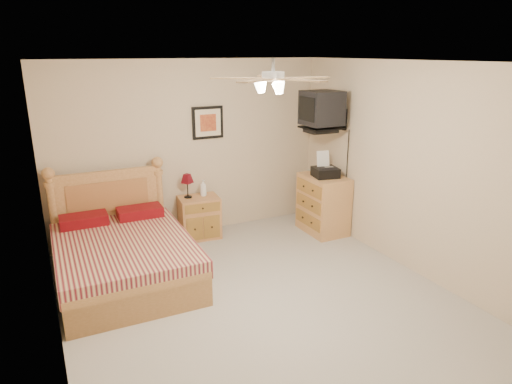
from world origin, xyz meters
TOP-DOWN VIEW (x-y plane):
  - floor at (0.00, 0.00)m, footprint 4.50×4.50m
  - ceiling at (0.00, 0.00)m, footprint 4.00×4.50m
  - wall_back at (0.00, 2.25)m, footprint 4.00×0.04m
  - wall_front at (0.00, -2.25)m, footprint 4.00×0.04m
  - wall_left at (-2.00, 0.00)m, footprint 0.04×4.50m
  - wall_right at (2.00, 0.00)m, footprint 0.04×4.50m
  - bed at (-1.22, 1.12)m, footprint 1.49×1.94m
  - nightstand at (0.01, 2.00)m, footprint 0.59×0.47m
  - table_lamp at (-0.12, 2.07)m, footprint 0.22×0.22m
  - lotion_bottle at (0.10, 2.04)m, footprint 0.11×0.11m
  - framed_picture at (0.27, 2.23)m, footprint 0.46×0.04m
  - dresser at (1.73, 1.39)m, footprint 0.51×0.73m
  - fax_machine at (1.72, 1.35)m, footprint 0.40×0.42m
  - magazine_lower at (1.69, 1.60)m, footprint 0.26×0.33m
  - magazine_upper at (1.70, 1.64)m, footprint 0.24×0.28m
  - wall_tv at (1.75, 1.34)m, footprint 0.56×0.46m
  - ceiling_fan at (0.00, -0.20)m, footprint 1.14×1.14m

SIDE VIEW (x-z plane):
  - floor at x=0.00m, z-range 0.00..0.00m
  - nightstand at x=0.01m, z-range 0.00..0.60m
  - dresser at x=1.73m, z-range 0.00..0.86m
  - bed at x=-1.22m, z-range 0.00..1.24m
  - lotion_bottle at x=0.10m, z-range 0.60..0.84m
  - table_lamp at x=-0.12m, z-range 0.60..0.95m
  - magazine_lower at x=1.69m, z-range 0.86..0.89m
  - magazine_upper at x=1.70m, z-range 0.89..0.91m
  - fax_machine at x=1.72m, z-range 0.86..1.22m
  - wall_back at x=0.00m, z-range 0.00..2.50m
  - wall_front at x=0.00m, z-range 0.00..2.50m
  - wall_left at x=-2.00m, z-range 0.00..2.50m
  - wall_right at x=2.00m, z-range 0.00..2.50m
  - framed_picture at x=0.27m, z-range 1.39..1.85m
  - wall_tv at x=1.75m, z-range 1.52..2.10m
  - ceiling_fan at x=0.00m, z-range 2.22..2.50m
  - ceiling at x=0.00m, z-range 2.48..2.52m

